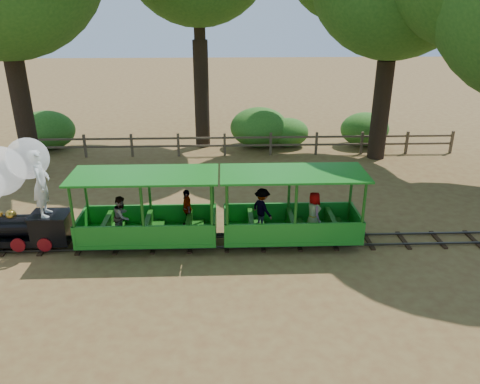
{
  "coord_description": "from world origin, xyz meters",
  "views": [
    {
      "loc": [
        -1.04,
        -11.5,
        6.34
      ],
      "look_at": [
        -0.61,
        0.5,
        1.37
      ],
      "focal_mm": 35.0,
      "sensor_mm": 36.0,
      "label": 1
    }
  ],
  "objects_px": {
    "locomotive": "(12,187)",
    "fence": "(248,142)",
    "carriage_rear": "(289,216)",
    "carriage_front": "(148,219)"
  },
  "relations": [
    {
      "from": "locomotive",
      "to": "fence",
      "type": "relative_size",
      "value": 0.17
    },
    {
      "from": "locomotive",
      "to": "carriage_rear",
      "type": "xyz_separation_m",
      "value": [
        7.33,
        -0.03,
        -0.95
      ]
    },
    {
      "from": "carriage_front",
      "to": "fence",
      "type": "height_order",
      "value": "carriage_front"
    },
    {
      "from": "locomotive",
      "to": "carriage_rear",
      "type": "height_order",
      "value": "locomotive"
    },
    {
      "from": "locomotive",
      "to": "carriage_front",
      "type": "relative_size",
      "value": 0.81
    },
    {
      "from": "carriage_front",
      "to": "locomotive",
      "type": "bearing_deg",
      "value": 179.28
    },
    {
      "from": "carriage_front",
      "to": "carriage_rear",
      "type": "height_order",
      "value": "same"
    },
    {
      "from": "carriage_front",
      "to": "carriage_rear",
      "type": "xyz_separation_m",
      "value": [
        3.85,
        0.01,
        0.01
      ]
    },
    {
      "from": "fence",
      "to": "carriage_rear",
      "type": "bearing_deg",
      "value": -84.81
    },
    {
      "from": "carriage_front",
      "to": "fence",
      "type": "relative_size",
      "value": 0.21
    }
  ]
}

